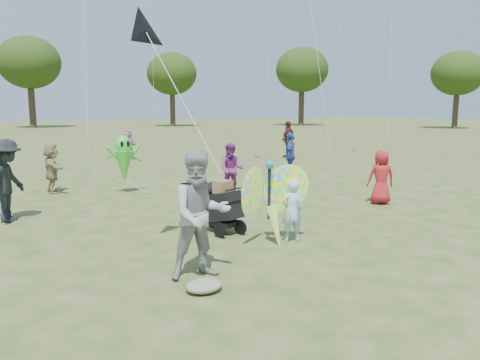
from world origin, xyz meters
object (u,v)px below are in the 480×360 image
at_px(crowd_c, 290,156).
at_px(crowd_j, 128,144).
at_px(crowd_h, 288,139).
at_px(crowd_a, 381,177).
at_px(crowd_b, 7,181).
at_px(adult_man, 201,215).
at_px(butterfly_kite, 272,202).
at_px(crowd_d, 52,168).
at_px(jogging_stroller, 221,203).
at_px(child_girl, 292,211).
at_px(crowd_e, 232,169).
at_px(alien_kite, 124,161).

height_order(crowd_c, crowd_j, crowd_c).
distance_m(crowd_h, crowd_j, 7.99).
height_order(crowd_a, crowd_b, crowd_b).
distance_m(adult_man, butterfly_kite, 2.14).
bearing_deg(crowd_d, crowd_j, -31.04).
bearing_deg(crowd_c, jogging_stroller, -4.57).
bearing_deg(child_girl, crowd_d, -53.54).
relative_size(crowd_b, crowd_e, 1.23).
height_order(crowd_b, crowd_d, crowd_b).
relative_size(crowd_d, crowd_e, 0.98).
height_order(crowd_c, alien_kite, alien_kite).
height_order(adult_man, butterfly_kite, adult_man).
xyz_separation_m(crowd_d, crowd_h, (11.95, 4.44, 0.18)).
bearing_deg(crowd_a, jogging_stroller, 30.26).
bearing_deg(jogging_stroller, crowd_b, 121.30).
xyz_separation_m(adult_man, crowd_j, (3.83, 16.35, -0.25)).
height_order(crowd_b, butterfly_kite, crowd_b).
distance_m(crowd_b, crowd_e, 5.91).
distance_m(crowd_a, crowd_j, 14.09).
height_order(crowd_j, butterfly_kite, butterfly_kite).
bearing_deg(crowd_j, adult_man, -37.23).
height_order(adult_man, jogging_stroller, adult_man).
bearing_deg(crowd_d, child_girl, -157.74).
xyz_separation_m(crowd_c, alien_kite, (-6.01, 0.10, 0.14)).
height_order(crowd_b, alien_kite, crowd_b).
height_order(crowd_d, crowd_h, crowd_h).
relative_size(crowd_b, crowd_c, 1.12).
height_order(crowd_b, crowd_e, crowd_b).
bearing_deg(crowd_a, crowd_c, -70.13).
xyz_separation_m(crowd_b, crowd_e, (5.90, 0.25, -0.17)).
bearing_deg(crowd_j, crowd_b, -52.96).
height_order(crowd_c, crowd_h, crowd_h).
height_order(adult_man, alien_kite, adult_man).
relative_size(child_girl, alien_kite, 0.69).
relative_size(crowd_b, crowd_j, 1.28).
relative_size(jogging_stroller, alien_kite, 0.65).
bearing_deg(crowd_e, child_girl, -69.44).
distance_m(crowd_h, alien_kite, 11.55).
bearing_deg(crowd_e, crowd_j, 125.21).
bearing_deg(jogging_stroller, crowd_e, 39.60).
relative_size(crowd_b, jogging_stroller, 1.66).
distance_m(crowd_b, crowd_j, 12.57).
distance_m(crowd_a, crowd_b, 9.19).
height_order(crowd_h, alien_kite, crowd_h).
distance_m(crowd_c, butterfly_kite, 8.19).
xyz_separation_m(adult_man, crowd_e, (3.65, 5.59, -0.21)).
xyz_separation_m(adult_man, alien_kite, (1.02, 7.43, -0.01)).
height_order(child_girl, alien_kite, alien_kite).
bearing_deg(jogging_stroller, crowd_c, 24.93).
relative_size(crowd_b, crowd_d, 1.25).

